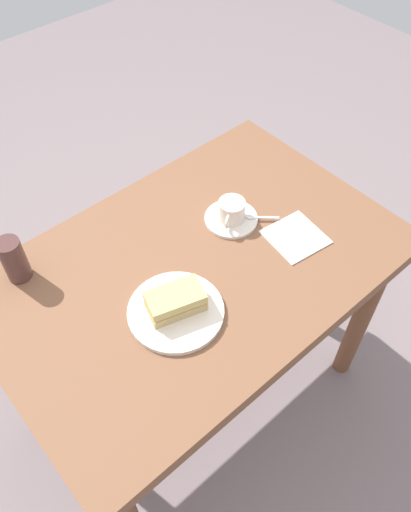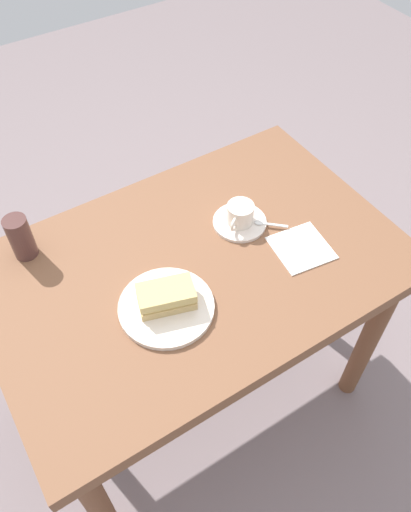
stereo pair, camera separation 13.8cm
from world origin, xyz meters
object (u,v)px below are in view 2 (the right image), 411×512
(spoon, at_px, (265,223))
(coffee_cup, at_px, (240,213))
(drinking_glass, at_px, (21,237))
(sandwich_front, at_px, (166,296))
(dining_table, at_px, (196,286))
(coffee_saucer, at_px, (240,222))
(sandwich_plate, at_px, (166,307))
(napkin, at_px, (301,248))

(spoon, bearing_deg, coffee_cup, -40.51)
(spoon, height_order, drinking_glass, drinking_glass)
(sandwich_front, bearing_deg, dining_table, -148.04)
(coffee_cup, bearing_deg, coffee_saucer, -146.36)
(dining_table, relative_size, sandwich_plate, 4.64)
(dining_table, distance_m, drinking_glass, 0.50)
(sandwich_front, height_order, coffee_cup, coffee_cup)
(spoon, bearing_deg, sandwich_plate, 14.24)
(napkin, bearing_deg, spoon, -73.34)
(sandwich_plate, relative_size, drinking_glass, 1.86)
(sandwich_plate, height_order, napkin, sandwich_plate)
(napkin, bearing_deg, drinking_glass, -30.86)
(sandwich_front, distance_m, spoon, 0.39)
(sandwich_front, relative_size, coffee_saucer, 1.01)
(sandwich_front, bearing_deg, drinking_glass, -56.18)
(dining_table, distance_m, sandwich_plate, 0.21)
(sandwich_front, height_order, coffee_saucer, sandwich_front)
(sandwich_plate, height_order, coffee_saucer, sandwich_plate)
(sandwich_front, bearing_deg, coffee_saucer, -156.37)
(coffee_saucer, distance_m, coffee_cup, 0.04)
(coffee_saucer, relative_size, napkin, 1.04)
(sandwich_front, xyz_separation_m, coffee_cup, (-0.32, -0.14, 0.00))
(sandwich_plate, distance_m, napkin, 0.42)
(sandwich_plate, bearing_deg, napkin, 176.65)
(sandwich_plate, relative_size, coffee_saucer, 1.57)
(sandwich_plate, height_order, sandwich_front, sandwich_front)
(sandwich_plate, relative_size, coffee_cup, 2.52)
(spoon, xyz_separation_m, napkin, (-0.04, 0.12, -0.01))
(napkin, bearing_deg, coffee_saucer, -61.83)
(sandwich_front, xyz_separation_m, drinking_glass, (0.24, -0.36, 0.02))
(coffee_saucer, distance_m, napkin, 0.19)
(dining_table, xyz_separation_m, spoon, (-0.24, -0.01, 0.12))
(sandwich_front, distance_m, coffee_cup, 0.35)
(coffee_saucer, bearing_deg, sandwich_plate, 24.13)
(coffee_saucer, xyz_separation_m, drinking_glass, (0.56, -0.22, 0.06))
(sandwich_front, xyz_separation_m, napkin, (-0.41, 0.03, -0.04))
(coffee_saucer, height_order, spoon, spoon)
(sandwich_plate, xyz_separation_m, coffee_cup, (-0.33, -0.15, 0.04))
(dining_table, xyz_separation_m, drinking_glass, (0.38, -0.28, 0.18))
(spoon, xyz_separation_m, drinking_glass, (0.62, -0.27, 0.05))
(spoon, distance_m, napkin, 0.13)
(drinking_glass, bearing_deg, dining_table, 143.84)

